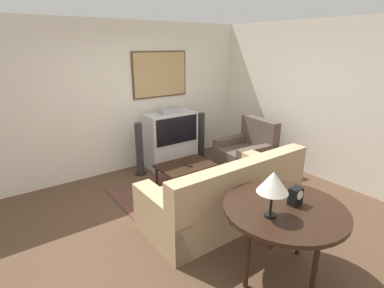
{
  "coord_description": "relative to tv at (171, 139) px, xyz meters",
  "views": [
    {
      "loc": [
        -2.17,
        -3.0,
        2.29
      ],
      "look_at": [
        0.55,
        0.73,
        0.75
      ],
      "focal_mm": 28.0,
      "sensor_mm": 36.0,
      "label": 1
    }
  ],
  "objects": [
    {
      "name": "remote",
      "position": [
        -0.32,
        -1.03,
        -0.14
      ],
      "size": [
        0.08,
        0.17,
        0.02
      ],
      "color": "black",
      "rests_on": "coffee_table"
    },
    {
      "name": "armchair",
      "position": [
        1.04,
        -1.03,
        -0.24
      ],
      "size": [
        0.95,
        0.94,
        0.96
      ],
      "rotation": [
        0.0,
        0.0,
        -1.65
      ],
      "color": "brown",
      "rests_on": "ground_plane"
    },
    {
      "name": "wall_right",
      "position": [
        1.86,
        -1.74,
        0.81
      ],
      "size": [
        0.06,
        12.0,
        2.7
      ],
      "color": "silver",
      "rests_on": "ground_plane"
    },
    {
      "name": "area_rug",
      "position": [
        -0.2,
        -1.03,
        -0.53
      ],
      "size": [
        2.59,
        1.42,
        0.01
      ],
      "color": "brown",
      "rests_on": "ground_plane"
    },
    {
      "name": "table_lamp",
      "position": [
        -0.94,
        -3.22,
        0.58
      ],
      "size": [
        0.29,
        0.29,
        0.45
      ],
      "color": "black",
      "rests_on": "console_table"
    },
    {
      "name": "ground_plane",
      "position": [
        -0.77,
        -1.74,
        -0.54
      ],
      "size": [
        12.0,
        12.0,
        0.0
      ],
      "primitive_type": "plane",
      "color": "brown"
    },
    {
      "name": "speaker_tower_left",
      "position": [
        -0.71,
        -0.05,
        -0.08
      ],
      "size": [
        0.23,
        0.23,
        0.97
      ],
      "color": "black",
      "rests_on": "ground_plane"
    },
    {
      "name": "tv",
      "position": [
        0.0,
        0.0,
        0.0
      ],
      "size": [
        0.99,
        0.47,
        1.14
      ],
      "color": "silver",
      "rests_on": "ground_plane"
    },
    {
      "name": "couch",
      "position": [
        -0.45,
        -2.09,
        -0.22
      ],
      "size": [
        2.18,
        1.0,
        0.94
      ],
      "rotation": [
        0.0,
        0.0,
        3.15
      ],
      "color": "tan",
      "rests_on": "ground_plane"
    },
    {
      "name": "coffee_table",
      "position": [
        -0.32,
        -0.95,
        -0.19
      ],
      "size": [
        0.9,
        0.62,
        0.39
      ],
      "color": "black",
      "rests_on": "ground_plane"
    },
    {
      "name": "mantel_clock",
      "position": [
        -0.57,
        -3.22,
        0.33
      ],
      "size": [
        0.13,
        0.1,
        0.18
      ],
      "color": "black",
      "rests_on": "console_table"
    },
    {
      "name": "wall_back",
      "position": [
        -0.76,
        0.39,
        0.82
      ],
      "size": [
        12.0,
        0.1,
        2.7
      ],
      "color": "silver",
      "rests_on": "ground_plane"
    },
    {
      "name": "console_table",
      "position": [
        -0.69,
        -3.2,
        0.18
      ],
      "size": [
        1.2,
        1.2,
        0.78
      ],
      "color": "black",
      "rests_on": "ground_plane"
    },
    {
      "name": "speaker_tower_right",
      "position": [
        0.71,
        -0.05,
        -0.08
      ],
      "size": [
        0.23,
        0.23,
        0.97
      ],
      "color": "black",
      "rests_on": "ground_plane"
    }
  ]
}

